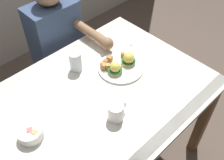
# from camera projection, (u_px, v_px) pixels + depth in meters

# --- Properties ---
(ground_plane) EXTENTS (6.00, 6.00, 0.00)m
(ground_plane) POSITION_uv_depth(u_px,v_px,m) (104.00, 158.00, 1.98)
(ground_plane) COLOR brown
(dining_table) EXTENTS (1.20, 0.90, 0.74)m
(dining_table) POSITION_uv_depth(u_px,v_px,m) (101.00, 105.00, 1.52)
(dining_table) COLOR white
(dining_table) RESTS_ON ground_plane
(eggs_benedict_plate) EXTENTS (0.27, 0.27, 0.09)m
(eggs_benedict_plate) POSITION_uv_depth(u_px,v_px,m) (120.00, 66.00, 1.56)
(eggs_benedict_plate) COLOR white
(eggs_benedict_plate) RESTS_ON dining_table
(fruit_bowl) EXTENTS (0.12, 0.12, 0.06)m
(fruit_bowl) POSITION_uv_depth(u_px,v_px,m) (31.00, 133.00, 1.24)
(fruit_bowl) COLOR white
(fruit_bowl) RESTS_ON dining_table
(coffee_mug) EXTENTS (0.11, 0.08, 0.09)m
(coffee_mug) POSITION_uv_depth(u_px,v_px,m) (116.00, 111.00, 1.30)
(coffee_mug) COLOR white
(coffee_mug) RESTS_ON dining_table
(fork) EXTENTS (0.12, 0.12, 0.00)m
(fork) POSITION_uv_depth(u_px,v_px,m) (131.00, 39.00, 1.77)
(fork) COLOR silver
(fork) RESTS_ON dining_table
(water_glass_near) EXTENTS (0.07, 0.07, 0.12)m
(water_glass_near) POSITION_uv_depth(u_px,v_px,m) (76.00, 62.00, 1.54)
(water_glass_near) COLOR silver
(water_glass_near) RESTS_ON dining_table
(diner_person) EXTENTS (0.34, 0.54, 1.14)m
(diner_person) POSITION_uv_depth(u_px,v_px,m) (59.00, 44.00, 1.88)
(diner_person) COLOR #33333D
(diner_person) RESTS_ON ground_plane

